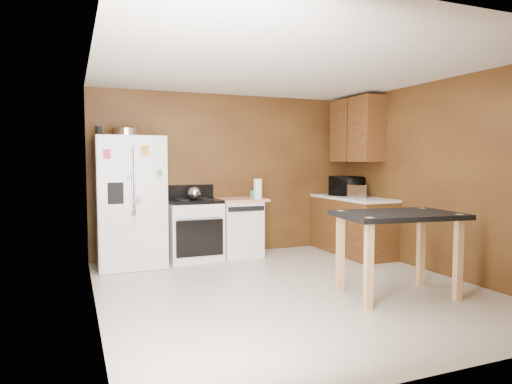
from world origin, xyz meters
TOP-DOWN VIEW (x-y plane):
  - floor at (0.00, 0.00)m, footprint 4.50×4.50m
  - ceiling at (0.00, 0.00)m, footprint 4.50×4.50m
  - wall_back at (0.00, 2.25)m, footprint 4.20×0.00m
  - wall_front at (0.00, -2.25)m, footprint 4.20×0.00m
  - wall_left at (-2.10, 0.00)m, footprint 0.00×4.50m
  - wall_right at (2.10, 0.00)m, footprint 0.00×4.50m
  - roasting_pan at (-1.58, 1.85)m, footprint 0.41×0.41m
  - pen_cup at (-1.95, 1.83)m, footprint 0.08×0.08m
  - kettle at (-0.65, 1.85)m, footprint 0.19×0.19m
  - paper_towel at (0.33, 1.79)m, footprint 0.15×0.15m
  - green_canister at (0.33, 1.97)m, footprint 0.13×0.13m
  - toaster at (1.73, 1.24)m, footprint 0.17×0.27m
  - microwave at (1.82, 1.65)m, footprint 0.54×0.62m
  - refrigerator at (-1.55, 1.86)m, footprint 0.90×0.80m
  - gas_range at (-0.64, 1.92)m, footprint 0.76×0.68m
  - dishwasher at (0.08, 1.95)m, footprint 0.78×0.63m
  - right_cabinets at (1.84, 1.48)m, footprint 0.63×1.58m
  - island at (0.96, -0.65)m, footprint 1.37×1.00m

SIDE VIEW (x-z plane):
  - floor at x=0.00m, z-range 0.00..0.00m
  - dishwasher at x=0.08m, z-range 0.01..0.90m
  - gas_range at x=-0.64m, z-range -0.09..1.01m
  - island at x=0.96m, z-range 0.32..1.23m
  - refrigerator at x=-1.55m, z-range 0.00..1.80m
  - right_cabinets at x=1.84m, z-range -0.32..2.13m
  - green_canister at x=0.33m, z-range 0.89..1.01m
  - kettle at x=-0.65m, z-range 0.90..1.09m
  - toaster at x=1.73m, z-range 0.90..1.10m
  - paper_towel at x=0.33m, z-range 0.89..1.19m
  - microwave at x=1.82m, z-range 0.90..1.19m
  - wall_back at x=0.00m, z-range -0.85..3.35m
  - wall_front at x=0.00m, z-range -0.85..3.35m
  - wall_left at x=-2.10m, z-range -1.00..3.50m
  - wall_right at x=2.10m, z-range -1.00..3.50m
  - roasting_pan at x=-1.58m, z-range 1.80..1.90m
  - pen_cup at x=-1.95m, z-range 1.80..1.93m
  - ceiling at x=0.00m, z-range 2.50..2.50m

